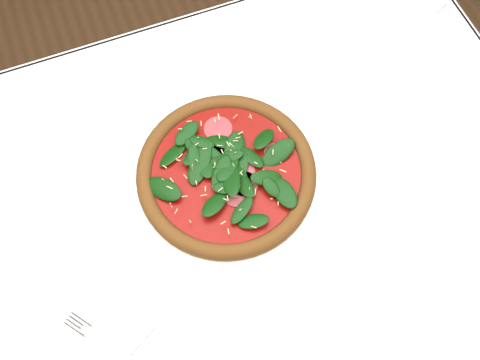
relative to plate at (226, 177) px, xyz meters
name	(u,v)px	position (x,y,z in m)	size (l,w,h in m)	color
ground	(227,297)	(-0.03, -0.04, -0.76)	(6.00, 6.00, 0.00)	brown
dining_table	(219,225)	(-0.03, -0.04, -0.11)	(1.21, 0.81, 0.75)	white
plate	(226,177)	(0.00, 0.00, 0.00)	(0.35, 0.35, 0.02)	white
pizza	(226,172)	(0.00, 0.00, 0.02)	(0.38, 0.38, 0.04)	brown
napkin	(111,347)	(-0.26, -0.20, 0.00)	(0.13, 0.06, 0.01)	white
fork	(97,337)	(-0.27, -0.18, 0.00)	(0.09, 0.12, 0.00)	silver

